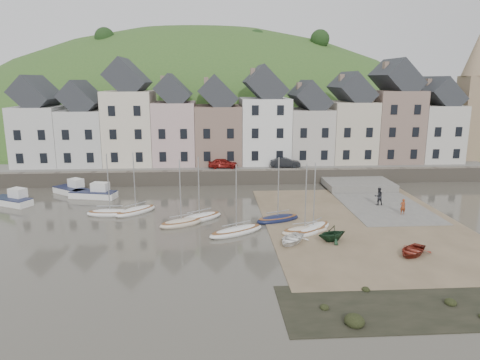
{
  "coord_description": "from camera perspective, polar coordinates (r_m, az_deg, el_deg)",
  "views": [
    {
      "loc": [
        -2.86,
        -38.22,
        13.01
      ],
      "look_at": [
        0.0,
        6.0,
        3.0
      ],
      "focal_mm": 33.37,
      "sensor_mm": 36.0,
      "label": 1
    }
  ],
  "objects": [
    {
      "name": "rowboat_red",
      "position": [
        36.51,
        21.17,
        -8.41
      ],
      "size": [
        3.74,
        3.71,
        0.64
      ],
      "primitive_type": "imported",
      "rotation": [
        0.0,
        0.0,
        -0.8
      ],
      "color": "maroon",
      "rests_on": "beach"
    },
    {
      "name": "sailboat_6",
      "position": [
        39.72,
        9.33,
        -6.16
      ],
      "size": [
        4.47,
        4.48,
        6.32
      ],
      "color": "white",
      "rests_on": "ground"
    },
    {
      "name": "slipway",
      "position": [
        51.21,
        16.86,
        -2.48
      ],
      "size": [
        8.0,
        18.0,
        0.12
      ],
      "primitive_type": "cube",
      "color": "slate",
      "rests_on": "ground"
    },
    {
      "name": "quay_street",
      "position": [
        59.89,
        -0.9,
        1.7
      ],
      "size": [
        70.0,
        7.0,
        0.1
      ],
      "primitive_type": "cube",
      "color": "slate",
      "rests_on": "quay_land"
    },
    {
      "name": "church_spire",
      "position": [
        72.62,
        27.74,
        9.76
      ],
      "size": [
        4.0,
        4.0,
        18.0
      ],
      "color": "#997F60",
      "rests_on": "quay_land"
    },
    {
      "name": "person_dark",
      "position": [
        48.94,
        17.3,
        -2.0
      ],
      "size": [
        0.94,
        0.75,
        1.87
      ],
      "primitive_type": "imported",
      "rotation": [
        0.0,
        0.0,
        3.19
      ],
      "color": "#222227",
      "rests_on": "slipway"
    },
    {
      "name": "townhouse_terrace",
      "position": [
        62.65,
        0.55,
        7.52
      ],
      "size": [
        61.05,
        8.0,
        13.93
      ],
      "color": "silver",
      "rests_on": "quay_land"
    },
    {
      "name": "hillside",
      "position": [
        103.01,
        -4.74,
        -4.83
      ],
      "size": [
        134.4,
        84.0,
        84.0
      ],
      "color": "#375F26",
      "rests_on": "ground"
    },
    {
      "name": "sailboat_1",
      "position": [
        45.63,
        -13.17,
        -3.84
      ],
      "size": [
        4.38,
        4.32,
        6.32
      ],
      "color": "white",
      "rests_on": "ground"
    },
    {
      "name": "sailboat_3",
      "position": [
        42.47,
        -5.21,
        -4.79
      ],
      "size": [
        4.88,
        4.01,
        6.32
      ],
      "color": "white",
      "rests_on": "ground"
    },
    {
      "name": "rowboat_white",
      "position": [
        36.65,
        6.58,
        -7.52
      ],
      "size": [
        3.6,
        3.81,
        0.64
      ],
      "primitive_type": "imported",
      "rotation": [
        0.0,
        0.0,
        -0.62
      ],
      "color": "white",
      "rests_on": "beach"
    },
    {
      "name": "sailboat_5",
      "position": [
        42.09,
        4.85,
        -4.94
      ],
      "size": [
        4.66,
        3.02,
        6.32
      ],
      "color": "#13193B",
      "rests_on": "ground"
    },
    {
      "name": "motorboat_0",
      "position": [
        52.71,
        -18.05,
        -1.55
      ],
      "size": [
        5.44,
        2.85,
        1.7
      ],
      "color": "white",
      "rests_on": "ground"
    },
    {
      "name": "car_right",
      "position": [
        59.51,
        5.81,
        2.25
      ],
      "size": [
        4.05,
        1.62,
        1.31
      ],
      "primitive_type": "imported",
      "rotation": [
        0.0,
        0.0,
        1.51
      ],
      "color": "black",
      "rests_on": "quay_street"
    },
    {
      "name": "car_left",
      "position": [
        58.73,
        -2.19,
        2.16
      ],
      "size": [
        3.89,
        1.71,
        1.3
      ],
      "primitive_type": "imported",
      "rotation": [
        0.0,
        0.0,
        1.52
      ],
      "color": "maroon",
      "rests_on": "quay_street"
    },
    {
      "name": "seawall",
      "position": [
        56.6,
        -0.72,
        0.37
      ],
      "size": [
        70.0,
        1.2,
        1.8
      ],
      "primitive_type": "cube",
      "color": "slate",
      "rests_on": "ground"
    },
    {
      "name": "shore_rocks",
      "position": [
        28.48,
        19.81,
        -15.09
      ],
      "size": [
        14.0,
        6.0,
        0.72
      ],
      "color": "black",
      "rests_on": "ground"
    },
    {
      "name": "motorboat_1",
      "position": [
        53.19,
        -27.06,
        -2.2
      ],
      "size": [
        4.98,
        3.73,
        1.7
      ],
      "color": "white",
      "rests_on": "ground"
    },
    {
      "name": "beach",
      "position": [
        42.67,
        15.52,
        -5.46
      ],
      "size": [
        18.0,
        26.0,
        0.06
      ],
      "primitive_type": "cube",
      "color": "brown",
      "rests_on": "ground"
    },
    {
      "name": "person_red",
      "position": [
        46.38,
        20.09,
        -3.21
      ],
      "size": [
        0.58,
        0.39,
        1.55
      ],
      "primitive_type": "imported",
      "rotation": [
        0.0,
        0.0,
        3.17
      ],
      "color": "maroon",
      "rests_on": "slipway"
    },
    {
      "name": "sailboat_0",
      "position": [
        45.58,
        -16.26,
        -4.04
      ],
      "size": [
        4.59,
        1.58,
        6.32
      ],
      "color": "white",
      "rests_on": "ground"
    },
    {
      "name": "motorboat_2",
      "position": [
        55.44,
        -20.69,
        -1.06
      ],
      "size": [
        4.63,
        4.17,
        1.7
      ],
      "color": "white",
      "rests_on": "ground"
    },
    {
      "name": "sailboat_2",
      "position": [
        41.14,
        -7.53,
        -5.43
      ],
      "size": [
        4.38,
        3.22,
        6.32
      ],
      "color": "beige",
      "rests_on": "ground"
    },
    {
      "name": "rowboat_green",
      "position": [
        37.47,
        11.67,
        -6.68
      ],
      "size": [
        3.12,
        2.9,
        1.34
      ],
      "primitive_type": "imported",
      "rotation": [
        0.0,
        0.0,
        -1.24
      ],
      "color": "#16331E",
      "rests_on": "beach"
    },
    {
      "name": "sailboat_7",
      "position": [
        39.19,
        8.27,
        -6.39
      ],
      "size": [
        4.53,
        2.51,
        6.32
      ],
      "color": "beige",
      "rests_on": "ground"
    },
    {
      "name": "ground",
      "position": [
        40.47,
        0.55,
        -6.02
      ],
      "size": [
        160.0,
        160.0,
        0.0
      ],
      "primitive_type": "plane",
      "color": "#464237",
      "rests_on": "ground"
    },
    {
      "name": "quay_land",
      "position": [
        71.33,
        -1.35,
        2.83
      ],
      "size": [
        90.0,
        30.0,
        1.5
      ],
      "primitive_type": "cube",
      "color": "#375F26",
      "rests_on": "ground"
    },
    {
      "name": "sailboat_4",
      "position": [
        38.64,
        -0.48,
        -6.54
      ],
      "size": [
        5.38,
        3.98,
        6.32
      ],
      "color": "white",
      "rests_on": "ground"
    }
  ]
}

